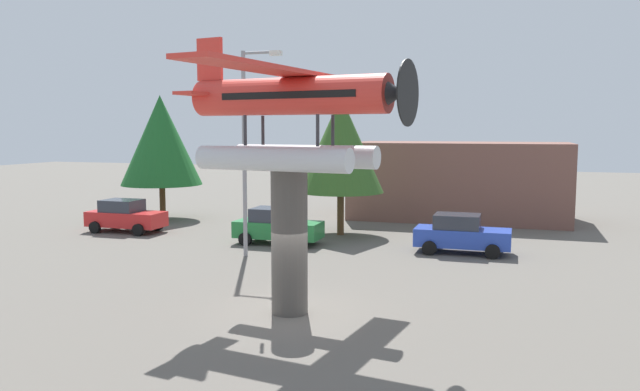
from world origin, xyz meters
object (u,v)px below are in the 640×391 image
object	(u,v)px
streetlight_primary	(248,140)
tree_west	(161,140)
car_mid_green	(277,226)
storefront_building	(459,180)
car_near_red	(125,216)
display_pedestal	(289,242)
car_far_blue	(461,234)
floatplane_monument	(293,112)
tree_east	(341,144)

from	to	relation	value
streetlight_primary	tree_west	xyz separation A→B (m)	(-9.75, 8.59, -0.20)
car_mid_green	streetlight_primary	bearing A→B (deg)	-91.22
storefront_building	tree_west	size ratio (longest dim) A/B	1.71
car_near_red	tree_west	bearing A→B (deg)	97.82
car_mid_green	tree_west	size ratio (longest dim) A/B	0.55
display_pedestal	car_far_blue	xyz separation A→B (m)	(4.15, 10.82, -1.31)
car_near_red	car_far_blue	bearing A→B (deg)	-0.87
storefront_building	car_near_red	bearing A→B (deg)	-146.96
streetlight_primary	display_pedestal	bearing A→B (deg)	-57.39
floatplane_monument	tree_west	size ratio (longest dim) A/B	1.37
display_pedestal	car_far_blue	bearing A→B (deg)	69.02
floatplane_monument	streetlight_primary	size ratio (longest dim) A/B	1.18
storefront_building	tree_east	bearing A→B (deg)	-123.39
floatplane_monument	car_mid_green	distance (m)	12.50
floatplane_monument	car_near_red	bearing A→B (deg)	149.59
car_near_red	tree_west	xyz separation A→B (m)	(-0.65, 4.73, 4.01)
display_pedestal	storefront_building	bearing A→B (deg)	82.16
tree_west	tree_east	xyz separation A→B (m)	(12.03, -1.99, -0.12)
car_near_red	floatplane_monument	bearing A→B (deg)	-38.71
car_far_blue	tree_west	distance (m)	19.61
floatplane_monument	car_near_red	xyz separation A→B (m)	(-13.87, 11.11, -5.16)
car_near_red	tree_east	world-z (taller)	tree_east
display_pedestal	car_near_red	size ratio (longest dim) A/B	1.04
car_near_red	car_mid_green	distance (m)	9.20
storefront_building	floatplane_monument	bearing A→B (deg)	-97.50
floatplane_monument	car_far_blue	xyz separation A→B (m)	(4.02, 10.84, -5.16)
car_far_blue	car_mid_green	bearing A→B (deg)	-176.90
tree_west	tree_east	size ratio (longest dim) A/B	1.05
display_pedestal	floatplane_monument	bearing A→B (deg)	-8.30
storefront_building	tree_west	xyz separation A→B (m)	(-17.41, -6.18, 2.52)
floatplane_monument	streetlight_primary	bearing A→B (deg)	131.57
car_far_blue	tree_east	bearing A→B (deg)	155.21
tree_west	tree_east	distance (m)	12.19
storefront_building	tree_west	distance (m)	18.65
display_pedestal	car_mid_green	world-z (taller)	display_pedestal
tree_west	tree_east	bearing A→B (deg)	-9.41
floatplane_monument	car_near_red	distance (m)	18.50
car_far_blue	tree_east	size ratio (longest dim) A/B	0.58
display_pedestal	floatplane_monument	distance (m)	3.86
car_near_red	tree_east	bearing A→B (deg)	13.51
floatplane_monument	storefront_building	world-z (taller)	floatplane_monument
floatplane_monument	storefront_building	size ratio (longest dim) A/B	0.80
streetlight_primary	floatplane_monument	bearing A→B (deg)	-56.73
floatplane_monument	tree_west	world-z (taller)	floatplane_monument
car_mid_green	tree_west	world-z (taller)	tree_west
streetlight_primary	tree_east	bearing A→B (deg)	70.96
display_pedestal	tree_east	bearing A→B (deg)	99.67
display_pedestal	storefront_building	world-z (taller)	storefront_building
tree_east	tree_west	bearing A→B (deg)	170.59
tree_west	display_pedestal	bearing A→B (deg)	-47.73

